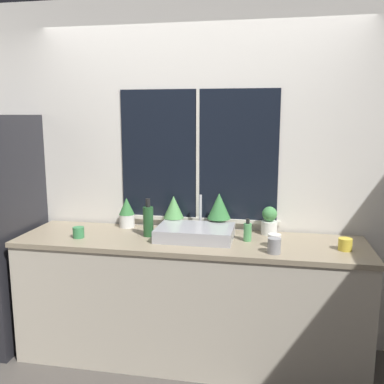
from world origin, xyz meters
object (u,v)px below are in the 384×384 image
mug_green (78,232)px  mug_grey (274,246)px  sink (195,233)px  potted_plant_center_left (174,210)px  mug_white (274,240)px  potted_plant_far_left (127,212)px  potted_plant_far_right (269,221)px  bottle_tall (148,221)px  potted_plant_center_right (219,208)px  mug_yellow (345,244)px  soap_bottle (248,232)px

mug_green → mug_grey: 1.42m
sink → potted_plant_center_left: size_ratio=2.05×
mug_grey → mug_white: bearing=89.3°
potted_plant_far_left → potted_plant_far_right: (1.13, 0.00, -0.02)m
potted_plant_far_left → mug_green: 0.44m
sink → potted_plant_center_left: sink is taller
potted_plant_far_right → bottle_tall: bottle_tall is taller
potted_plant_center_right → sink: bearing=-123.0°
potted_plant_far_left → bottle_tall: bearing=-42.2°
mug_yellow → mug_white: bearing=-178.7°
potted_plant_center_right → mug_white: bearing=-36.5°
mug_white → potted_plant_far_left: bearing=165.0°
potted_plant_center_left → mug_white: bearing=-21.8°
potted_plant_far_left → soap_bottle: size_ratio=1.46×
sink → potted_plant_far_right: sink is taller
soap_bottle → mug_grey: soap_bottle is taller
sink → mug_green: bearing=-170.9°
potted_plant_far_right → potted_plant_far_left: bearing=180.0°
sink → mug_white: bearing=-9.1°
potted_plant_center_left → potted_plant_far_right: bearing=0.0°
potted_plant_far_left → bottle_tall: (0.24, -0.22, -0.00)m
potted_plant_far_left → potted_plant_center_left: size_ratio=0.89×
soap_bottle → potted_plant_center_right: bearing=138.4°
bottle_tall → mug_green: size_ratio=3.45×
soap_bottle → potted_plant_far_right: bearing=54.0°
potted_plant_far_left → potted_plant_center_right: 0.75m
potted_plant_center_left → mug_green: size_ratio=3.26×
mug_green → mug_grey: size_ratio=0.81×
sink → mug_green: sink is taller
potted_plant_far_right → soap_bottle: bearing=-126.0°
potted_plant_center_left → mug_yellow: (1.24, -0.30, -0.11)m
mug_yellow → mug_green: size_ratio=1.11×
potted_plant_far_left → potted_plant_center_right: size_ratio=0.79×
sink → mug_grey: sink is taller
potted_plant_far_right → mug_yellow: bearing=-31.0°
sink → mug_yellow: size_ratio=6.05×
potted_plant_center_left → mug_grey: (0.78, -0.46, -0.10)m
mug_yellow → potted_plant_center_right: bearing=161.2°
potted_plant_far_right → potted_plant_center_right: bearing=180.0°
bottle_tall → mug_yellow: (1.38, -0.08, -0.08)m
mug_yellow → sink: bearing=175.5°
soap_bottle → mug_yellow: 0.66m
mug_white → mug_green: bearing=-178.2°
mug_grey → mug_green: bearing=176.0°
mug_green → mug_white: size_ratio=0.92×
potted_plant_center_left → bottle_tall: size_ratio=0.94×
mug_yellow → mug_green: 1.88m
potted_plant_far_left → sink: bearing=-20.3°
mug_yellow → mug_white: (-0.46, -0.01, 0.00)m
bottle_tall → sink: bearing=-0.0°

